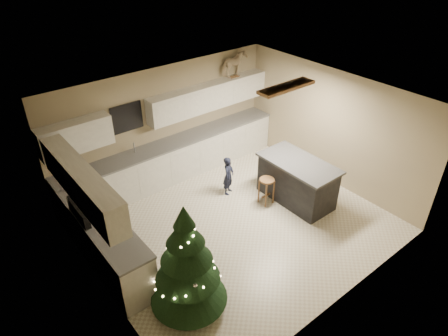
{
  "coord_description": "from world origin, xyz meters",
  "views": [
    {
      "loc": [
        -4.06,
        -4.71,
        5.26
      ],
      "look_at": [
        0.0,
        0.35,
        1.15
      ],
      "focal_mm": 32.0,
      "sensor_mm": 36.0,
      "label": 1
    }
  ],
  "objects_px": {
    "island": "(297,181)",
    "christmas_tree": "(187,268)",
    "rocking_horse": "(234,64)",
    "toddler": "(228,176)",
    "bar_stool": "(267,185)"
  },
  "relations": [
    {
      "from": "island",
      "to": "rocking_horse",
      "type": "distance_m",
      "value": 3.14
    },
    {
      "from": "toddler",
      "to": "rocking_horse",
      "type": "xyz_separation_m",
      "value": [
        1.33,
        1.42,
        1.86
      ]
    },
    {
      "from": "island",
      "to": "toddler",
      "type": "relative_size",
      "value": 1.89
    },
    {
      "from": "island",
      "to": "christmas_tree",
      "type": "distance_m",
      "value": 3.53
    },
    {
      "from": "christmas_tree",
      "to": "toddler",
      "type": "distance_m",
      "value": 3.15
    },
    {
      "from": "christmas_tree",
      "to": "toddler",
      "type": "relative_size",
      "value": 2.21
    },
    {
      "from": "island",
      "to": "bar_stool",
      "type": "relative_size",
      "value": 2.81
    },
    {
      "from": "bar_stool",
      "to": "toddler",
      "type": "xyz_separation_m",
      "value": [
        -0.4,
        0.79,
        -0.0
      ]
    },
    {
      "from": "island",
      "to": "toddler",
      "type": "height_order",
      "value": "island"
    },
    {
      "from": "christmas_tree",
      "to": "rocking_horse",
      "type": "xyz_separation_m",
      "value": [
        3.75,
        3.41,
        1.49
      ]
    },
    {
      "from": "island",
      "to": "rocking_horse",
      "type": "relative_size",
      "value": 2.35
    },
    {
      "from": "christmas_tree",
      "to": "rocking_horse",
      "type": "bearing_deg",
      "value": 42.26
    },
    {
      "from": "island",
      "to": "christmas_tree",
      "type": "xyz_separation_m",
      "value": [
        -3.4,
        -0.88,
        0.34
      ]
    },
    {
      "from": "toddler",
      "to": "christmas_tree",
      "type": "bearing_deg",
      "value": -170.06
    },
    {
      "from": "island",
      "to": "rocking_horse",
      "type": "height_order",
      "value": "rocking_horse"
    }
  ]
}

